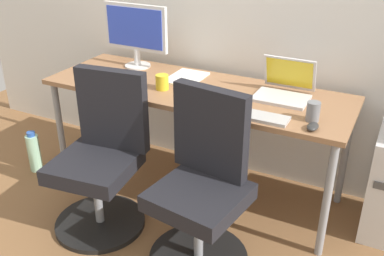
% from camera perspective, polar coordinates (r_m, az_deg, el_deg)
% --- Properties ---
extents(ground_plane, '(5.28, 5.28, 0.00)m').
position_cam_1_polar(ground_plane, '(3.08, 0.43, -7.62)').
color(ground_plane, brown).
extents(desk, '(1.92, 0.65, 0.74)m').
position_cam_1_polar(desk, '(2.76, 0.47, 4.05)').
color(desk, '#996B47').
rests_on(desk, ground).
extents(office_chair_left, '(0.54, 0.54, 0.94)m').
position_cam_1_polar(office_chair_left, '(2.61, -11.60, -4.10)').
color(office_chair_left, black).
rests_on(office_chair_left, ground).
extents(office_chair_right, '(0.54, 0.54, 0.94)m').
position_cam_1_polar(office_chair_right, '(2.30, 1.40, -7.92)').
color(office_chair_right, black).
rests_on(office_chair_right, ground).
extents(water_bottle_on_floor, '(0.09, 0.09, 0.31)m').
position_cam_1_polar(water_bottle_on_floor, '(3.39, -19.78, -2.97)').
color(water_bottle_on_floor, '#A5D8B2').
rests_on(water_bottle_on_floor, ground).
extents(desktop_monitor, '(0.48, 0.18, 0.43)m').
position_cam_1_polar(desktop_monitor, '(3.08, -7.32, 12.34)').
color(desktop_monitor, silver).
rests_on(desktop_monitor, desk).
extents(open_laptop, '(0.31, 0.29, 0.22)m').
position_cam_1_polar(open_laptop, '(2.64, 11.90, 5.12)').
color(open_laptop, silver).
rests_on(open_laptop, desk).
extents(keyboard_by_monitor, '(0.34, 0.12, 0.02)m').
position_cam_1_polar(keyboard_by_monitor, '(2.95, -10.01, 6.64)').
color(keyboard_by_monitor, '#2D2D2D').
rests_on(keyboard_by_monitor, desk).
extents(keyboard_by_laptop, '(0.34, 0.12, 0.02)m').
position_cam_1_polar(keyboard_by_laptop, '(2.35, 8.39, 1.54)').
color(keyboard_by_laptop, '#B7B7B7').
rests_on(keyboard_by_laptop, desk).
extents(mouse_by_monitor, '(0.06, 0.10, 0.03)m').
position_cam_1_polar(mouse_by_monitor, '(2.28, 15.38, 0.19)').
color(mouse_by_monitor, '#2D2D2D').
rests_on(mouse_by_monitor, desk).
extents(mouse_by_laptop, '(0.06, 0.10, 0.03)m').
position_cam_1_polar(mouse_by_laptop, '(2.73, -9.73, 5.18)').
color(mouse_by_laptop, silver).
rests_on(mouse_by_laptop, desk).
extents(coffee_mug, '(0.08, 0.08, 0.09)m').
position_cam_1_polar(coffee_mug, '(2.70, -3.89, 5.95)').
color(coffee_mug, yellow).
rests_on(coffee_mug, desk).
extents(pen_cup, '(0.07, 0.07, 0.10)m').
position_cam_1_polar(pen_cup, '(2.36, 15.42, 2.08)').
color(pen_cup, slate).
rests_on(pen_cup, desk).
extents(paper_pile, '(0.21, 0.30, 0.01)m').
position_cam_1_polar(paper_pile, '(2.89, -0.78, 6.55)').
color(paper_pile, white).
rests_on(paper_pile, desk).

